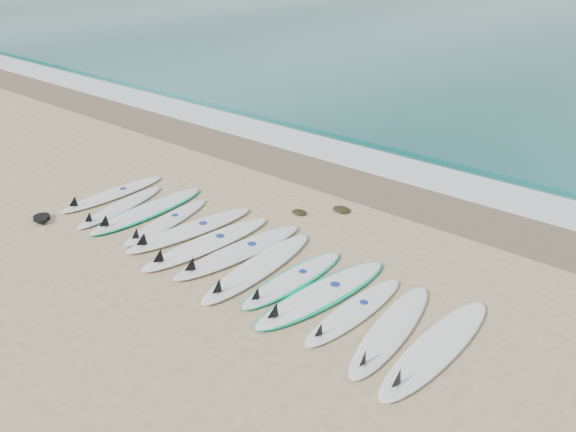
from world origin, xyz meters
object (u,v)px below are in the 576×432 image
Objects in this scene: surfboard_6 at (237,252)px; leash_coil at (42,218)px; surfboard_12 at (434,349)px; surfboard_0 at (111,194)px.

surfboard_6 reaches higher than leash_coil.
surfboard_6 is 1.01× the size of surfboard_12.
surfboard_6 is at bearing 0.53° from surfboard_0.
surfboard_6 is 4.23m from leash_coil.
surfboard_6 is at bearing 20.53° from leash_coil.
leash_coil is (-0.11, -1.55, -0.01)m from surfboard_0.
leash_coil is at bearing -151.46° from surfboard_6.
surfboard_6 is 6.22× the size of leash_coil.
surfboard_0 is at bearing -178.88° from surfboard_12.
surfboard_12 is (7.77, -0.24, 0.01)m from surfboard_0.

